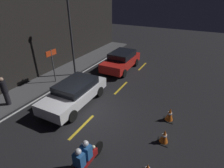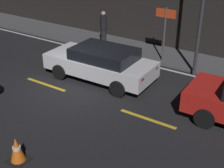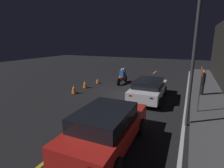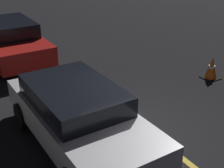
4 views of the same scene
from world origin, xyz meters
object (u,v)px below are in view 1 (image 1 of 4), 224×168
object	(u,v)px
shop_sign	(52,60)
sedan_white	(75,92)
traffic_cone_mid	(164,136)
taxi_red	(121,60)
traffic_cone_far	(170,114)
street_lamp	(71,35)
pedestrian	(5,91)
motorcycle	(84,159)

from	to	relation	value
shop_sign	sedan_white	bearing A→B (deg)	-115.03
sedan_white	traffic_cone_mid	size ratio (longest dim) A/B	6.64
sedan_white	shop_sign	size ratio (longest dim) A/B	1.86
taxi_red	traffic_cone_far	world-z (taller)	taxi_red
traffic_cone_far	street_lamp	distance (m)	8.48
traffic_cone_far	pedestrian	distance (m)	9.05
taxi_red	motorcycle	world-z (taller)	taxi_red
traffic_cone_mid	traffic_cone_far	distance (m)	1.65
taxi_red	street_lamp	size ratio (longest dim) A/B	0.75
taxi_red	shop_sign	world-z (taller)	shop_sign
sedan_white	motorcycle	size ratio (longest dim) A/B	1.97
sedan_white	motorcycle	xyz separation A→B (m)	(-3.47, -3.17, -0.09)
sedan_white	shop_sign	bearing A→B (deg)	-116.18
motorcycle	shop_sign	world-z (taller)	shop_sign
motorcycle	traffic_cone_mid	distance (m)	3.59
motorcycle	shop_sign	distance (m)	7.85
motorcycle	street_lamp	xyz separation A→B (m)	(6.49, 5.61, 2.59)
traffic_cone_mid	pedestrian	size ratio (longest dim) A/B	0.39
taxi_red	sedan_white	bearing A→B (deg)	-2.02
taxi_red	motorcycle	distance (m)	9.94
pedestrian	traffic_cone_mid	bearing A→B (deg)	-80.56
sedan_white	motorcycle	bearing A→B (deg)	41.24
shop_sign	street_lamp	world-z (taller)	street_lamp
street_lamp	shop_sign	bearing A→B (deg)	164.37
pedestrian	shop_sign	size ratio (longest dim) A/B	0.71
traffic_cone_mid	pedestrian	bearing A→B (deg)	99.44
traffic_cone_mid	street_lamp	distance (m)	9.12
taxi_red	pedestrian	world-z (taller)	pedestrian
sedan_white	taxi_red	world-z (taller)	taxi_red
taxi_red	traffic_cone_mid	xyz separation A→B (m)	(-6.66, -5.23, -0.47)
sedan_white	shop_sign	xyz separation A→B (m)	(1.36, 2.91, 1.08)
motorcycle	shop_sign	bearing A→B (deg)	52.85
motorcycle	traffic_cone_mid	bearing A→B (deg)	-36.92
sedan_white	pedestrian	xyz separation A→B (m)	(-2.09, 3.22, 0.27)
sedan_white	pedestrian	size ratio (longest dim) A/B	2.61
traffic_cone_mid	pedestrian	xyz separation A→B (m)	(-1.43, 8.60, 0.68)
motorcycle	sedan_white	bearing A→B (deg)	43.72
taxi_red	street_lamp	world-z (taller)	street_lamp
traffic_cone_far	sedan_white	bearing A→B (deg)	100.63
pedestrian	street_lamp	size ratio (longest dim) A/B	0.30
sedan_white	traffic_cone_far	xyz separation A→B (m)	(0.99, -5.27, -0.38)
shop_sign	taxi_red	bearing A→B (deg)	-33.43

